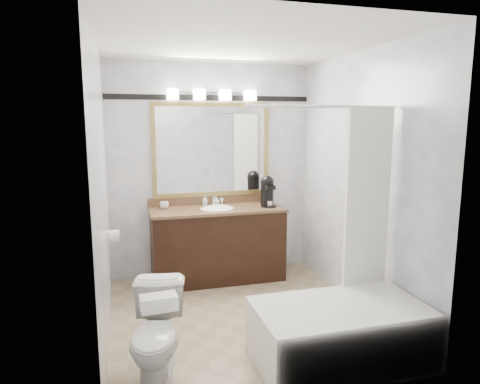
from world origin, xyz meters
name	(u,v)px	position (x,y,z in m)	size (l,w,h in m)	color
room	(241,187)	(0.00, 0.00, 1.25)	(2.42, 2.62, 2.52)	#9D896A
vanity	(217,243)	(0.00, 1.02, 0.44)	(1.53, 0.58, 0.97)	black
mirror	(212,150)	(0.00, 1.28, 1.50)	(1.40, 0.04, 1.10)	#A18848
vanity_light_bar	(212,95)	(0.00, 1.23, 2.13)	(1.02, 0.14, 0.12)	silver
accent_stripe	(211,98)	(0.00, 1.29, 2.10)	(2.40, 0.01, 0.06)	black
bathtub	(341,325)	(0.55, -0.90, 0.28)	(1.30, 0.75, 1.96)	white
tp_roll	(114,236)	(-1.14, 0.66, 0.70)	(0.12, 0.12, 0.11)	white
toilet	(157,335)	(-0.84, -0.80, 0.34)	(0.38, 0.66, 0.68)	white
tissue_box	(159,303)	(-0.84, -1.12, 0.72)	(0.23, 0.12, 0.09)	white
coffee_maker	(267,190)	(0.60, 1.00, 1.03)	(0.18, 0.23, 0.36)	black
cup_left	(164,205)	(-0.59, 1.15, 0.89)	(0.10, 0.10, 0.08)	white
soap_bottle_a	(205,200)	(-0.10, 1.23, 0.91)	(0.05, 0.05, 0.12)	white
soap_bottle_b	(217,201)	(0.04, 1.21, 0.90)	(0.07, 0.07, 0.10)	white
soap_bar	(218,205)	(0.03, 1.13, 0.86)	(0.07, 0.04, 0.02)	beige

